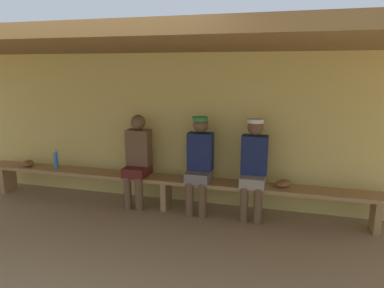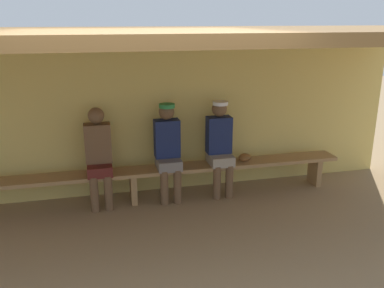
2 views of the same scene
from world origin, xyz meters
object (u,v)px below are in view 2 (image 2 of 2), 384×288
player_shirtless_tan (168,148)px  baseball_glove_dark_brown (245,157)px  player_middle (220,144)px  player_in_red (99,154)px  bench (133,175)px

player_shirtless_tan → baseball_glove_dark_brown: (1.13, 0.03, -0.24)m
player_middle → player_in_red: (-1.66, -0.00, -0.02)m
player_in_red → baseball_glove_dark_brown: bearing=0.9°
bench → baseball_glove_dark_brown: 1.63m
bench → player_middle: size_ratio=4.46×
player_middle → player_shirtless_tan: same height
bench → baseball_glove_dark_brown: baseball_glove_dark_brown is taller
player_middle → player_shirtless_tan: size_ratio=1.00×
baseball_glove_dark_brown → bench: bearing=-48.8°
player_in_red → player_shirtless_tan: bearing=0.0°
player_in_red → player_shirtless_tan: 0.92m
player_in_red → player_shirtless_tan: size_ratio=0.99×
player_in_red → baseball_glove_dark_brown: 2.06m
player_in_red → player_shirtless_tan: (0.92, 0.00, 0.02)m
bench → player_middle: player_middle is taller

